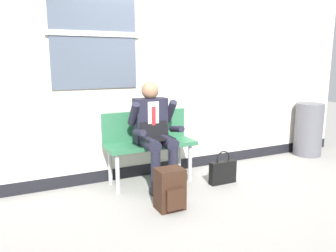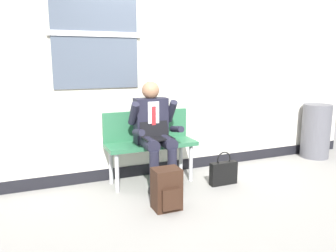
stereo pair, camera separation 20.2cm
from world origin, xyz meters
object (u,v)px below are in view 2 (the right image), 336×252
object	(u,v)px
bench_with_person	(149,139)
backpack	(167,190)
person_seated	(155,131)
trash_bin	(316,131)
handbag	(223,173)

from	to	relation	value
bench_with_person	backpack	xyz separation A→B (m)	(-0.13, -0.87, -0.33)
backpack	person_seated	bearing A→B (deg)	79.44
bench_with_person	trash_bin	xyz separation A→B (m)	(2.78, -0.02, -0.12)
bench_with_person	person_seated	xyz separation A→B (m)	(0.00, -0.20, 0.14)
handbag	trash_bin	world-z (taller)	trash_bin
person_seated	backpack	size ratio (longest dim) A/B	2.91
trash_bin	person_seated	bearing A→B (deg)	-176.34
backpack	handbag	xyz separation A→B (m)	(0.92, 0.38, -0.06)
bench_with_person	backpack	bearing A→B (deg)	-98.22
handbag	person_seated	bearing A→B (deg)	159.67
backpack	handbag	size ratio (longest dim) A/B	1.04
bench_with_person	trash_bin	distance (m)	2.79
bench_with_person	trash_bin	world-z (taller)	bench_with_person
person_seated	backpack	bearing A→B (deg)	-100.56
bench_with_person	person_seated	bearing A→B (deg)	-90.00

